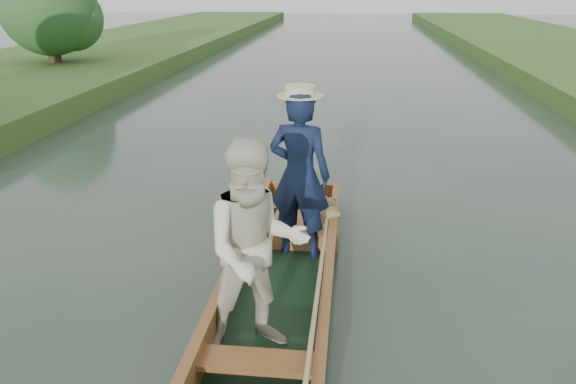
# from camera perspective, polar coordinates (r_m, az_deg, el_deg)

# --- Properties ---
(ground) EXTENTS (120.00, 120.00, 0.00)m
(ground) POSITION_cam_1_polar(r_m,az_deg,el_deg) (6.23, -0.63, -10.15)
(ground) COLOR #283D30
(ground) RESTS_ON ground
(punt) EXTENTS (1.25, 5.00, 2.10)m
(punt) POSITION_cam_1_polar(r_m,az_deg,el_deg) (5.70, -0.89, -4.44)
(punt) COLOR black
(punt) RESTS_ON ground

